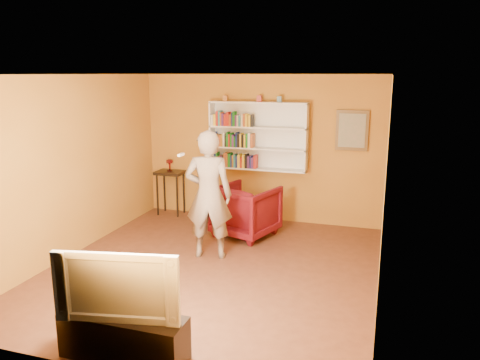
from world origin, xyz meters
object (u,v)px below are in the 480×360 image
(ruby_lustre, at_px, (170,163))
(person, at_px, (209,195))
(armchair, at_px, (246,211))
(television, at_px, (121,283))
(bookshelf, at_px, (259,136))
(tv_cabinet, at_px, (124,337))
(console_table, at_px, (170,179))

(ruby_lustre, xyz_separation_m, person, (1.52, -1.82, -0.07))
(armchair, height_order, television, television)
(person, bearing_deg, armchair, -113.87)
(person, bearing_deg, bookshelf, -107.32)
(bookshelf, bearing_deg, ruby_lustre, -174.75)
(tv_cabinet, bearing_deg, television, 180.00)
(armchair, relative_size, person, 0.50)
(television, bearing_deg, console_table, 99.21)
(console_table, height_order, tv_cabinet, console_table)
(bookshelf, bearing_deg, tv_cabinet, -90.76)
(console_table, xyz_separation_m, armchair, (1.76, -0.75, -0.27))
(console_table, relative_size, person, 0.45)
(ruby_lustre, relative_size, person, 0.12)
(person, bearing_deg, tv_cabinet, 82.32)
(bookshelf, bearing_deg, armchair, -88.36)
(armchair, relative_size, television, 0.81)
(bookshelf, distance_m, armchair, 1.47)
(ruby_lustre, distance_m, tv_cabinet, 4.87)
(bookshelf, relative_size, tv_cabinet, 1.44)
(ruby_lustre, xyz_separation_m, armchair, (1.76, -0.75, -0.59))
(armchair, bearing_deg, ruby_lustre, -5.13)
(console_table, xyz_separation_m, person, (1.52, -1.82, 0.25))
(bookshelf, bearing_deg, television, -90.76)
(console_table, height_order, television, television)
(console_table, relative_size, tv_cabinet, 0.69)
(armchair, height_order, person, person)
(ruby_lustre, relative_size, tv_cabinet, 0.19)
(ruby_lustre, xyz_separation_m, television, (1.68, -4.50, -0.24))
(console_table, bearing_deg, person, -50.17)
(television, bearing_deg, bookshelf, 78.03)
(armchair, xyz_separation_m, person, (-0.24, -1.07, 0.53))
(ruby_lustre, bearing_deg, bookshelf, 5.25)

